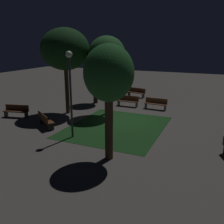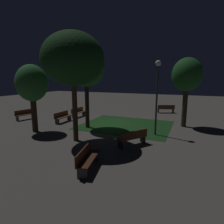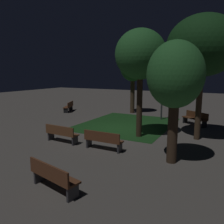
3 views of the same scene
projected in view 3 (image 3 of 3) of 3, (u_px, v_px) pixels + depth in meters
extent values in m
plane|color=#56514C|center=(116.00, 129.00, 13.96)|extent=(60.00, 60.00, 0.00)
cube|color=#194219|center=(127.00, 124.00, 15.33)|extent=(5.74, 6.89, 0.01)
cube|color=brown|center=(62.00, 133.00, 11.24)|extent=(1.82, 0.58, 0.06)
cube|color=brown|center=(59.00, 130.00, 11.03)|extent=(1.80, 0.16, 0.40)
cube|color=#2D2D33|center=(51.00, 136.00, 11.69)|extent=(0.10, 0.39, 0.42)
cube|color=#2D2D33|center=(75.00, 141.00, 10.88)|extent=(0.10, 0.39, 0.42)
cube|color=brown|center=(104.00, 140.00, 10.15)|extent=(1.80, 0.49, 0.06)
cube|color=brown|center=(101.00, 136.00, 9.92)|extent=(1.80, 0.07, 0.40)
cube|color=#2D2D33|center=(89.00, 143.00, 10.55)|extent=(0.08, 0.38, 0.42)
cube|color=#2D2D33|center=(120.00, 148.00, 9.82)|extent=(0.08, 0.38, 0.42)
cube|color=brown|center=(68.00, 107.00, 20.25)|extent=(1.15, 1.84, 0.06)
cube|color=brown|center=(70.00, 104.00, 20.20)|extent=(0.77, 1.68, 0.40)
cube|color=black|center=(66.00, 111.00, 19.51)|extent=(0.38, 0.23, 0.42)
cube|color=black|center=(71.00, 108.00, 21.08)|extent=(0.38, 0.23, 0.42)
cube|color=#512D19|center=(195.00, 119.00, 14.93)|extent=(1.76, 1.40, 0.06)
cube|color=#512D19|center=(197.00, 115.00, 14.99)|extent=(1.53, 1.05, 0.40)
cube|color=black|center=(204.00, 124.00, 14.28)|extent=(0.28, 0.36, 0.42)
cube|color=black|center=(185.00, 120.00, 15.67)|extent=(0.28, 0.36, 0.42)
cube|color=brown|center=(55.00, 176.00, 6.61)|extent=(1.86, 0.85, 0.06)
cube|color=brown|center=(48.00, 171.00, 6.41)|extent=(1.77, 0.44, 0.40)
cube|color=#2D2D33|center=(40.00, 176.00, 7.16)|extent=(0.16, 0.39, 0.42)
cube|color=#2D2D33|center=(73.00, 193.00, 6.14)|extent=(0.16, 0.39, 0.42)
cylinder|color=#38281C|center=(139.00, 103.00, 12.04)|extent=(0.31, 0.31, 3.66)
ellipsoid|color=#28662D|center=(140.00, 54.00, 11.60)|extent=(2.64, 2.64, 2.59)
cylinder|color=#38281C|center=(173.00, 127.00, 8.55)|extent=(0.38, 0.38, 2.80)
ellipsoid|color=#28662D|center=(175.00, 75.00, 8.22)|extent=(2.09, 2.09, 2.48)
cylinder|color=#423021|center=(199.00, 103.00, 11.51)|extent=(0.30, 0.30, 3.78)
ellipsoid|color=#143816|center=(203.00, 46.00, 11.02)|extent=(3.50, 3.50, 3.01)
cylinder|color=#423021|center=(132.00, 94.00, 19.37)|extent=(0.37, 0.37, 3.36)
ellipsoid|color=#1E5623|center=(133.00, 67.00, 18.98)|extent=(2.18, 2.18, 2.48)
cylinder|color=#333338|center=(162.00, 90.00, 16.48)|extent=(0.12, 0.12, 4.47)
sphere|color=white|center=(163.00, 56.00, 16.07)|extent=(0.36, 0.36, 0.36)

